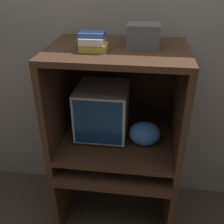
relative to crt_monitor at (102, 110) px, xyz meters
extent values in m
cube|color=gray|center=(0.12, 0.30, 0.34)|extent=(6.00, 0.06, 2.60)
cube|color=#382316|center=(-0.30, -0.08, -0.65)|extent=(0.04, 0.63, 0.62)
cube|color=#382316|center=(0.53, -0.08, -0.65)|extent=(0.04, 0.63, 0.62)
cube|color=#382316|center=(0.12, -0.21, -0.35)|extent=(0.79, 0.46, 0.04)
cube|color=#382316|center=(-0.30, -0.08, -0.27)|extent=(0.04, 0.63, 0.14)
cube|color=#382316|center=(0.53, -0.08, -0.27)|extent=(0.04, 0.63, 0.14)
cube|color=#382316|center=(0.12, -0.08, -0.22)|extent=(0.79, 0.63, 0.04)
cube|color=#382316|center=(-0.30, -0.08, 0.14)|extent=(0.04, 0.63, 0.68)
cube|color=#382316|center=(0.53, -0.08, 0.14)|extent=(0.04, 0.63, 0.68)
cube|color=#382316|center=(0.12, -0.08, 0.47)|extent=(0.79, 0.63, 0.04)
cube|color=black|center=(0.12, 0.23, 0.14)|extent=(0.79, 0.01, 0.68)
cylinder|color=#B2B2B7|center=(0.00, 0.00, -0.19)|extent=(0.20, 0.20, 0.02)
cube|color=#B2B2B7|center=(0.00, 0.00, 0.00)|extent=(0.36, 0.38, 0.36)
cube|color=navy|center=(0.00, -0.19, 0.00)|extent=(0.33, 0.01, 0.32)
cube|color=black|center=(0.00, -0.22, -0.33)|extent=(0.46, 0.13, 0.02)
cube|color=#333335|center=(0.00, -0.22, -0.31)|extent=(0.42, 0.10, 0.01)
ellipsoid|color=#28282B|center=(0.30, -0.21, -0.32)|extent=(0.07, 0.04, 0.03)
ellipsoid|color=#336BB7|center=(0.32, -0.10, -0.11)|extent=(0.22, 0.16, 0.18)
cube|color=gold|center=(-0.02, -0.15, 0.51)|extent=(0.16, 0.12, 0.04)
cube|color=beige|center=(-0.02, -0.16, 0.55)|extent=(0.14, 0.11, 0.04)
cube|color=navy|center=(-0.03, -0.15, 0.58)|extent=(0.15, 0.11, 0.03)
cube|color=#4C4C51|center=(0.27, -0.03, 0.55)|extent=(0.20, 0.17, 0.14)
camera|label=1|loc=(0.29, -1.65, 0.92)|focal=42.00mm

